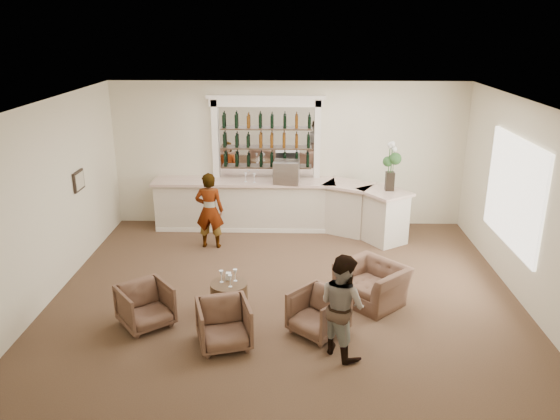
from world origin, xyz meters
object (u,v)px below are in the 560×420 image
Objects in this scene: espresso_machine at (286,172)px; guest at (342,305)px; flower_vase at (391,163)px; armchair_left at (145,306)px; cocktail_table at (229,297)px; bar_counter at (281,206)px; sommelier at (210,210)px; armchair_far at (372,284)px; armchair_center at (224,324)px; armchair_right at (318,313)px.

guest is at bearing -76.38° from espresso_machine.
guest is at bearing -106.98° from flower_vase.
armchair_left is at bearing -139.61° from flower_vase.
espresso_machine is (0.87, 3.69, 1.14)m from cocktail_table.
bar_counter is 1.79m from sommelier.
bar_counter is 3.82m from cocktail_table.
flower_vase is at bearing 122.49° from armchair_far.
armchair_far is at bearing 144.78° from sommelier.
armchair_left is at bearing -158.60° from cocktail_table.
bar_counter is at bearing 78.76° from cocktail_table.
guest is at bearing -66.39° from armchair_far.
bar_counter is 5.46× the size of flower_vase.
guest is at bearing -51.49° from armchair_left.
armchair_far is at bearing 14.34° from armchair_center.
bar_counter is 9.39× the size of cocktail_table.
bar_counter is 3.75× the size of guest.
armchair_left is 1.34× the size of espresso_machine.
armchair_far reaches higher than cocktail_table.
armchair_far is 3.79m from espresso_machine.
espresso_machine reaches higher than sommelier.
bar_counter is at bearing 25.89° from armchair_left.
sommelier is 4.00m from armchair_right.
cocktail_table is at bearing -17.50° from armchair_left.
armchair_right is 1.35× the size of espresso_machine.
flower_vase is (4.31, 3.66, 1.39)m from armchair_left.
armchair_far is (0.94, 1.00, -0.00)m from armchair_right.
armchair_center reaches higher than cocktail_table.
armchair_center is (-0.70, -4.75, -0.23)m from bar_counter.
espresso_machine is 0.53× the size of flower_vase.
espresso_machine reaches higher than guest.
guest reaches higher than armchair_far.
armchair_left is at bearing -141.21° from armchair_right.
armchair_right is 1.37m from armchair_far.
flower_vase reaches higher than espresso_machine.
espresso_machine is (1.58, 0.98, 0.58)m from sommelier.
guest is 1.75m from armchair_center.
armchair_far is at bearing 8.82° from cocktail_table.
armchair_far is (3.08, -2.34, -0.47)m from sommelier.
cocktail_table is 0.40× the size of guest.
sommelier is at bearing -170.97° from armchair_far.
cocktail_table is at bearing 76.10° from armchair_center.
armchair_center reaches higher than armchair_right.
bar_counter is at bearing 140.85° from armchair_right.
espresso_machine reaches higher than armchair_center.
guest is at bearing -78.51° from bar_counter.
guest is 4.96m from espresso_machine.
sommelier reaches higher than armchair_center.
flower_vase reaches higher than armchair_far.
armchair_left is at bearing 82.45° from sommelier.
armchair_center is at bearing -122.82° from armchair_right.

